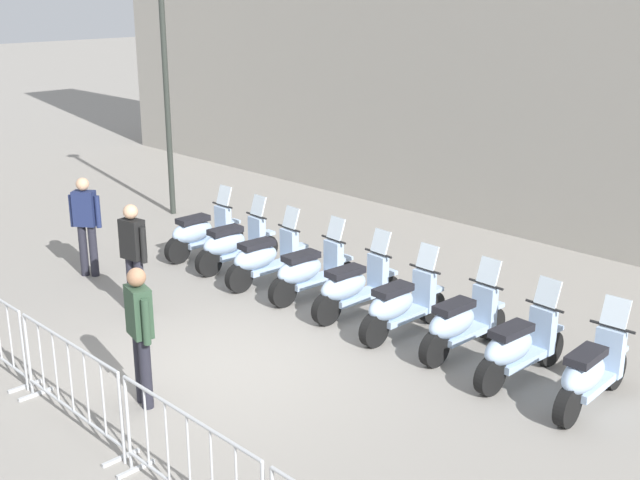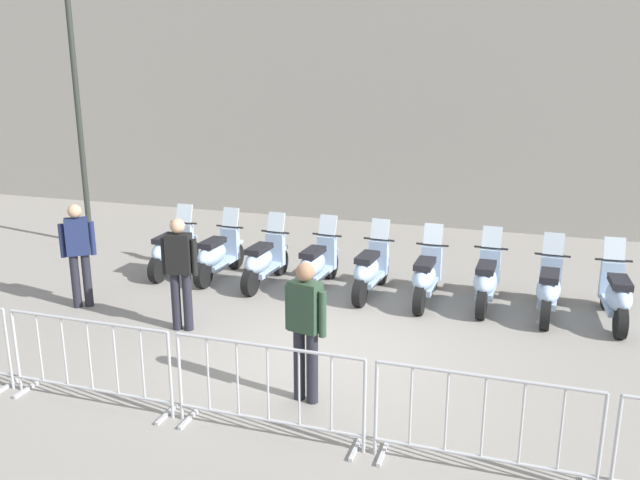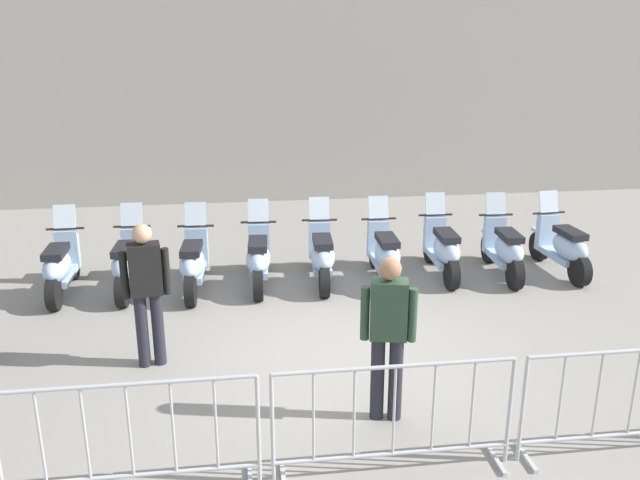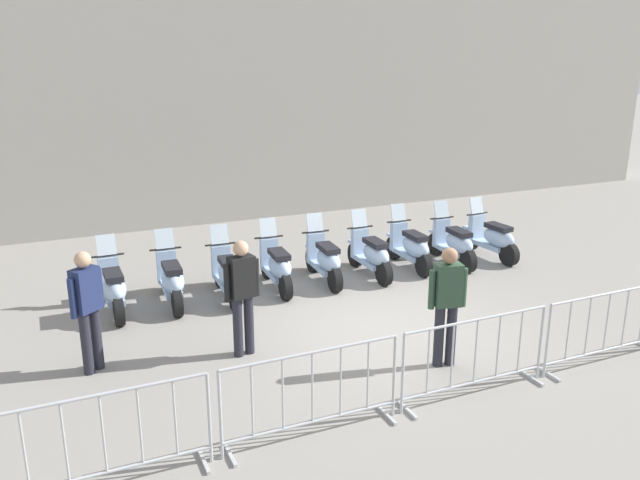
# 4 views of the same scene
# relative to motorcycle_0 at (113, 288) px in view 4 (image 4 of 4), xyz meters

# --- Properties ---
(ground_plane) EXTENTS (120.00, 120.00, 0.00)m
(ground_plane) POSITION_rel_motorcycle_0_xyz_m (3.79, -2.65, -0.45)
(ground_plane) COLOR gray
(building_facade) EXTENTS (28.07, 3.41, 11.07)m
(building_facade) POSITION_rel_motorcycle_0_xyz_m (4.11, 6.25, 5.08)
(building_facade) COLOR #9E998E
(building_facade) RESTS_ON ground
(motorcycle_0) EXTENTS (0.56, 1.72, 1.24)m
(motorcycle_0) POSITION_rel_motorcycle_0_xyz_m (0.00, 0.00, 0.00)
(motorcycle_0) COLOR black
(motorcycle_0) RESTS_ON ground
(motorcycle_1) EXTENTS (0.56, 1.73, 1.24)m
(motorcycle_1) POSITION_rel_motorcycle_0_xyz_m (0.97, -0.05, 0.00)
(motorcycle_1) COLOR black
(motorcycle_1) RESTS_ON ground
(motorcycle_2) EXTENTS (0.56, 1.73, 1.24)m
(motorcycle_2) POSITION_rel_motorcycle_0_xyz_m (1.93, -0.19, 0.00)
(motorcycle_2) COLOR black
(motorcycle_2) RESTS_ON ground
(motorcycle_3) EXTENTS (0.57, 1.73, 1.24)m
(motorcycle_3) POSITION_rel_motorcycle_0_xyz_m (2.90, -0.14, 0.00)
(motorcycle_3) COLOR black
(motorcycle_3) RESTS_ON ground
(motorcycle_4) EXTENTS (0.57, 1.73, 1.24)m
(motorcycle_4) POSITION_rel_motorcycle_0_xyz_m (3.87, -0.18, 0.00)
(motorcycle_4) COLOR black
(motorcycle_4) RESTS_ON ground
(motorcycle_5) EXTENTS (0.56, 1.73, 1.24)m
(motorcycle_5) POSITION_rel_motorcycle_0_xyz_m (4.84, -0.28, 0.00)
(motorcycle_5) COLOR black
(motorcycle_5) RESTS_ON ground
(motorcycle_6) EXTENTS (0.56, 1.73, 1.24)m
(motorcycle_6) POSITION_rel_motorcycle_0_xyz_m (5.82, -0.20, 0.00)
(motorcycle_6) COLOR black
(motorcycle_6) RESTS_ON ground
(motorcycle_7) EXTENTS (0.57, 1.73, 1.24)m
(motorcycle_7) POSITION_rel_motorcycle_0_xyz_m (6.78, -0.36, 0.00)
(motorcycle_7) COLOR black
(motorcycle_7) RESTS_ON ground
(motorcycle_8) EXTENTS (0.56, 1.72, 1.24)m
(motorcycle_8) POSITION_rel_motorcycle_0_xyz_m (7.76, -0.40, 0.00)
(motorcycle_8) COLOR black
(motorcycle_8) RESTS_ON ground
(barrier_segment_0) EXTENTS (2.16, 0.51, 1.07)m
(barrier_segment_0) POSITION_rel_motorcycle_0_xyz_m (-0.78, -4.64, 0.07)
(barrier_segment_0) COLOR #B2B5B7
(barrier_segment_0) RESTS_ON ground
(barrier_segment_1) EXTENTS (2.16, 0.51, 1.07)m
(barrier_segment_1) POSITION_rel_motorcycle_0_xyz_m (1.47, -4.72, 0.07)
(barrier_segment_1) COLOR #B2B5B7
(barrier_segment_1) RESTS_ON ground
(barrier_segment_2) EXTENTS (2.16, 0.51, 1.07)m
(barrier_segment_2) POSITION_rel_motorcycle_0_xyz_m (3.71, -4.80, 0.07)
(barrier_segment_2) COLOR #B2B5B7
(barrier_segment_2) RESTS_ON ground
(barrier_segment_3) EXTENTS (2.16, 0.51, 1.07)m
(barrier_segment_3) POSITION_rel_motorcycle_0_xyz_m (5.96, -4.88, 0.07)
(barrier_segment_3) COLOR #B2B5B7
(barrier_segment_3) RESTS_ON ground
(officer_near_row_end) EXTENTS (0.53, 0.31, 1.73)m
(officer_near_row_end) POSITION_rel_motorcycle_0_xyz_m (3.88, -3.96, 0.53)
(officer_near_row_end) COLOR #23232D
(officer_near_row_end) RESTS_ON ground
(officer_mid_plaza) EXTENTS (0.47, 0.39, 1.73)m
(officer_mid_plaza) POSITION_rel_motorcycle_0_xyz_m (-0.58, -1.98, 0.53)
(officer_mid_plaza) COLOR #23232D
(officer_mid_plaza) RESTS_ON ground
(officer_by_barriers) EXTENTS (0.55, 0.27, 1.73)m
(officer_by_barriers) POSITION_rel_motorcycle_0_xyz_m (1.46, -2.41, 0.53)
(officer_by_barriers) COLOR #23232D
(officer_by_barriers) RESTS_ON ground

